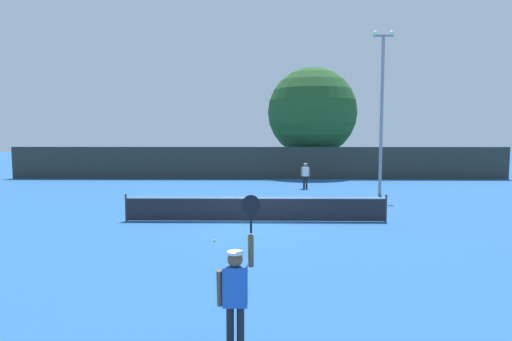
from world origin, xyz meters
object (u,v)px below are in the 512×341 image
Objects in this scene: player_receiving at (305,173)px; tennis_ball at (215,241)px; player_serving at (236,288)px; large_tree at (312,112)px; parked_car_near at (326,161)px; light_pole at (382,103)px.

tennis_ball is at bearing 72.54° from player_receiving.
tennis_ball is (-1.13, 7.32, -1.10)m from player_serving.
large_tree is (1.40, 9.16, 4.16)m from player_receiving.
parked_car_near reaches higher than tennis_ball.
tennis_ball is 23.77m from large_tree.
parked_car_near is at bearing -103.34° from player_receiving.
player_receiving reaches higher than tennis_ball.
player_serving is 35.36m from parked_car_near.
large_tree is at bearing -98.71° from player_receiving.
large_tree is (5.61, 22.54, 5.08)m from tennis_ball.
player_receiving is 0.18× the size of large_tree.
light_pole reaches higher than parked_car_near.
large_tree reaches higher than player_receiving.
light_pole is 2.13× the size of parked_car_near.
tennis_ball is at bearing -103.98° from large_tree.
tennis_ball is 0.01× the size of large_tree.
tennis_ball is 14.52m from light_pole.
large_tree is at bearing -110.09° from parked_car_near.
tennis_ball is (-4.21, -13.38, -0.92)m from player_receiving.
parked_car_near is at bearing 74.64° from tennis_ball.
large_tree is 6.84m from parked_car_near.
player_receiving is 0.17× the size of light_pole.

